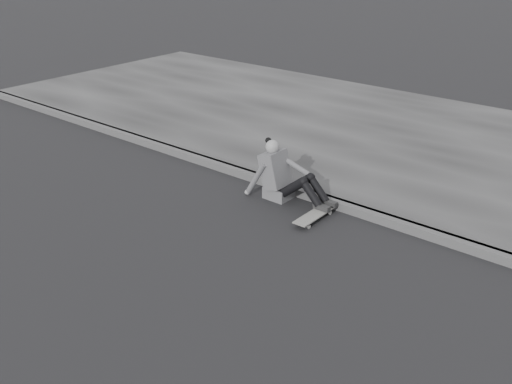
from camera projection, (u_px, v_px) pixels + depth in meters
skateboard at (315, 215)px, 7.69m from camera, size 0.20×0.78×0.09m
seated_woman at (283, 176)px, 8.16m from camera, size 1.38×0.46×0.88m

